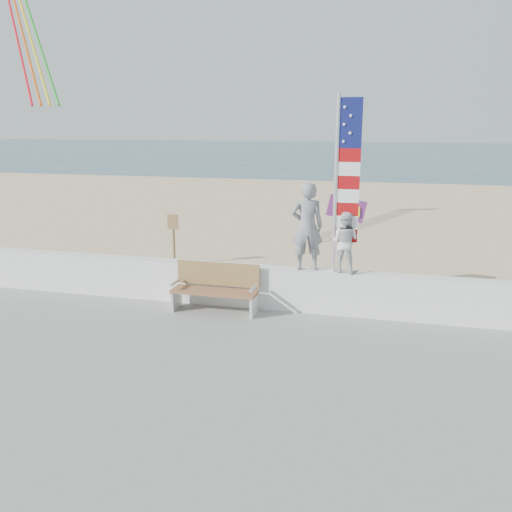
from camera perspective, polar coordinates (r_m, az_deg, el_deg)
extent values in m
plane|color=#305161|center=(10.05, -3.69, -9.84)|extent=(220.00, 220.00, 0.00)
cube|color=beige|center=(18.41, 4.92, 1.29)|extent=(90.00, 40.00, 0.08)
cube|color=gray|center=(6.78, -14.92, -21.83)|extent=(50.00, 12.40, 0.10)
cube|color=white|center=(11.63, -0.71, -3.16)|extent=(30.00, 0.35, 0.90)
imported|color=gray|center=(11.06, 5.39, 3.11)|extent=(0.74, 0.58, 1.80)
imported|color=silver|center=(11.03, 9.31, 1.45)|extent=(0.70, 0.60, 1.24)
cube|color=#92613F|center=(11.30, -4.42, -3.77)|extent=(1.80, 0.50, 0.06)
cube|color=olive|center=(11.45, -4.01, -1.89)|extent=(1.80, 0.05, 0.50)
cube|color=silver|center=(11.66, -8.37, -4.55)|extent=(0.06, 0.50, 0.40)
cube|color=silver|center=(11.50, -8.53, -2.73)|extent=(0.06, 0.45, 0.05)
cube|color=white|center=(11.14, -0.23, -5.28)|extent=(0.06, 0.50, 0.40)
cube|color=silver|center=(10.97, -0.30, -3.39)|extent=(0.06, 0.45, 0.05)
cylinder|color=white|center=(10.86, 8.40, 7.35)|extent=(0.08, 0.08, 3.50)
cube|color=#0F1451|center=(10.77, 9.94, 13.64)|extent=(0.44, 0.02, 0.95)
cube|color=#9E0A0C|center=(11.00, 9.46, 2.15)|extent=(0.44, 0.02, 0.26)
cube|color=white|center=(10.95, 9.52, 3.50)|extent=(0.44, 0.02, 0.26)
cube|color=#9E0A0C|center=(10.90, 9.57, 4.87)|extent=(0.44, 0.02, 0.26)
cube|color=white|center=(10.87, 9.63, 6.24)|extent=(0.44, 0.02, 0.26)
cube|color=#9E0A0C|center=(10.84, 9.69, 7.63)|extent=(0.44, 0.02, 0.26)
cube|color=white|center=(10.81, 9.74, 9.02)|extent=(0.44, 0.02, 0.26)
cube|color=#9E0A0C|center=(10.79, 9.80, 10.42)|extent=(0.44, 0.02, 0.26)
sphere|color=white|center=(10.78, 9.20, 11.81)|extent=(0.06, 0.06, 0.06)
sphere|color=white|center=(10.76, 9.89, 12.63)|extent=(0.06, 0.06, 0.06)
sphere|color=white|center=(10.77, 9.27, 13.51)|extent=(0.06, 0.06, 0.06)
sphere|color=white|center=(10.76, 9.96, 14.33)|extent=(0.06, 0.06, 0.06)
sphere|color=white|center=(10.77, 9.34, 15.21)|extent=(0.06, 0.06, 0.06)
cube|color=red|center=(12.59, 9.49, 4.95)|extent=(0.94, 0.32, 0.63)
cube|color=yellow|center=(12.59, 10.16, 4.69)|extent=(0.33, 0.24, 0.23)
cylinder|color=red|center=(18.87, -23.95, 20.64)|extent=(3.12, 3.39, 4.33)
cylinder|color=#E5540E|center=(18.74, -23.37, 20.75)|extent=(3.22, 3.39, 4.33)
cylinder|color=yellow|center=(18.61, -22.78, 20.86)|extent=(3.33, 3.39, 4.33)
cylinder|color=green|center=(18.48, -22.18, 20.97)|extent=(3.43, 3.39, 4.33)
cylinder|color=brown|center=(15.51, -8.64, 1.22)|extent=(0.07, 0.07, 1.20)
cube|color=olive|center=(15.37, -8.76, 3.57)|extent=(0.32, 0.03, 0.42)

